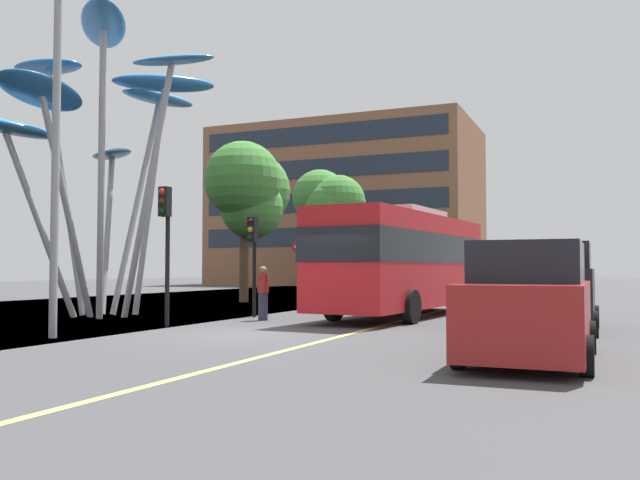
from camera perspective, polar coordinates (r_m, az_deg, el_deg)
ground at (r=16.40m, az=-8.69°, el=-8.04°), size 120.00×240.00×0.10m
red_bus at (r=21.95m, az=7.23°, el=-1.52°), size 3.36×10.05×3.49m
leaf_sculpture at (r=23.67m, az=-18.22°, el=10.55°), size 8.81×9.51×9.08m
traffic_light_kerb_near at (r=18.47m, az=-13.03°, el=1.22°), size 0.28×0.42×3.76m
traffic_light_kerb_far at (r=21.50m, az=-5.75°, el=-0.38°), size 0.28×0.42×3.20m
traffic_light_island_mid at (r=26.15m, az=-0.17°, el=-0.39°), size 0.28×0.42×3.44m
car_parked_near at (r=11.90m, az=17.42°, el=-5.28°), size 2.05×4.55×2.00m
car_parked_mid at (r=17.68m, az=19.52°, el=-3.98°), size 1.93×4.01×2.20m
street_lamp at (r=16.29m, az=-20.50°, el=10.38°), size 1.90×0.44×8.07m
tree_pavement_near at (r=31.59m, az=-6.05°, el=4.00°), size 4.04×5.40×7.40m
tree_pavement_far at (r=42.01m, az=0.85°, el=3.04°), size 5.15×5.63×7.82m
pedestrian at (r=20.24m, az=-4.89°, el=-4.55°), size 0.34×0.34×1.63m
no_entry_sign at (r=26.23m, az=-1.77°, el=-1.91°), size 0.60×0.12×2.72m
backdrop_building at (r=66.18m, az=2.43°, el=2.80°), size 24.56×14.47×15.24m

